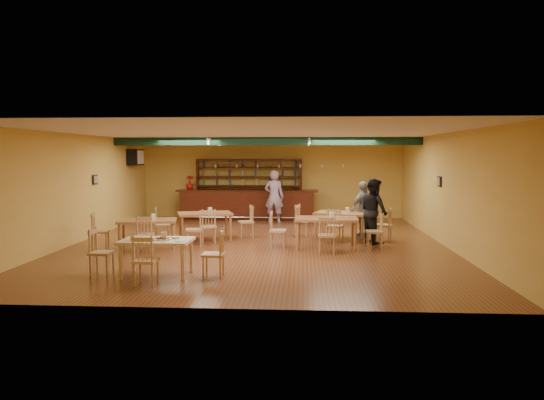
# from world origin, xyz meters

# --- Properties ---
(floor) EXTENTS (12.00, 12.00, 0.00)m
(floor) POSITION_xyz_m (0.00, 0.00, 0.00)
(floor) COLOR brown
(floor) RESTS_ON ground
(ceiling_beam) EXTENTS (10.00, 0.30, 0.25)m
(ceiling_beam) POSITION_xyz_m (0.00, 2.80, 2.87)
(ceiling_beam) COLOR black
(ceiling_beam) RESTS_ON ceiling
(track_rail_left) EXTENTS (0.05, 2.50, 0.05)m
(track_rail_left) POSITION_xyz_m (-1.80, 3.40, 2.94)
(track_rail_left) COLOR white
(track_rail_left) RESTS_ON ceiling
(track_rail_right) EXTENTS (0.05, 2.50, 0.05)m
(track_rail_right) POSITION_xyz_m (1.40, 3.40, 2.94)
(track_rail_right) COLOR white
(track_rail_right) RESTS_ON ceiling
(ac_unit) EXTENTS (0.34, 0.70, 0.48)m
(ac_unit) POSITION_xyz_m (-4.80, 4.20, 2.35)
(ac_unit) COLOR white
(ac_unit) RESTS_ON wall_left
(picture_left) EXTENTS (0.04, 0.34, 0.28)m
(picture_left) POSITION_xyz_m (-4.97, 1.00, 1.70)
(picture_left) COLOR black
(picture_left) RESTS_ON wall_left
(picture_right) EXTENTS (0.04, 0.34, 0.28)m
(picture_right) POSITION_xyz_m (4.97, 0.50, 1.70)
(picture_right) COLOR black
(picture_right) RESTS_ON wall_right
(bar_counter) EXTENTS (5.26, 0.85, 1.13)m
(bar_counter) POSITION_xyz_m (-0.87, 5.15, 0.56)
(bar_counter) COLOR #38140B
(bar_counter) RESTS_ON ground
(back_bar_hutch) EXTENTS (4.07, 0.40, 2.28)m
(back_bar_hutch) POSITION_xyz_m (-0.87, 5.78, 1.14)
(back_bar_hutch) COLOR #38140B
(back_bar_hutch) RESTS_ON ground
(poinsettia) EXTENTS (0.38, 0.38, 0.53)m
(poinsettia) POSITION_xyz_m (-3.05, 5.15, 1.39)
(poinsettia) COLOR #A8110F
(poinsettia) RESTS_ON bar_counter
(dining_table_a) EXTENTS (1.73, 1.34, 0.76)m
(dining_table_a) POSITION_xyz_m (-1.62, 0.71, 0.38)
(dining_table_a) COLOR #AA6D3C
(dining_table_a) RESTS_ON ground
(dining_table_b) EXTENTS (1.74, 1.37, 0.76)m
(dining_table_b) POSITION_xyz_m (2.35, 1.03, 0.38)
(dining_table_b) COLOR #AA6D3C
(dining_table_b) RESTS_ON ground
(dining_table_c) EXTENTS (1.64, 1.18, 0.75)m
(dining_table_c) POSITION_xyz_m (-2.84, -0.84, 0.37)
(dining_table_c) COLOR #AA6D3C
(dining_table_c) RESTS_ON ground
(dining_table_d) EXTENTS (1.62, 0.99, 0.80)m
(dining_table_d) POSITION_xyz_m (1.81, -0.61, 0.40)
(dining_table_d) COLOR #AA6D3C
(dining_table_d) RESTS_ON ground
(near_table) EXTENTS (1.40, 0.91, 0.74)m
(near_table) POSITION_xyz_m (-1.70, -3.90, 0.37)
(near_table) COLOR beige
(near_table) RESTS_ON ground
(pizza_tray) EXTENTS (0.41, 0.41, 0.01)m
(pizza_tray) POSITION_xyz_m (-1.60, -3.90, 0.75)
(pizza_tray) COLOR silver
(pizza_tray) RESTS_ON near_table
(parmesan_shaker) EXTENTS (0.07, 0.07, 0.11)m
(parmesan_shaker) POSITION_xyz_m (-2.15, -4.05, 0.80)
(parmesan_shaker) COLOR #EAE5C6
(parmesan_shaker) RESTS_ON near_table
(napkin_stack) EXTENTS (0.22, 0.17, 0.03)m
(napkin_stack) POSITION_xyz_m (-1.35, -3.70, 0.76)
(napkin_stack) COLOR white
(napkin_stack) RESTS_ON near_table
(pizza_server) EXTENTS (0.33, 0.21, 0.00)m
(pizza_server) POSITION_xyz_m (-1.45, -3.85, 0.76)
(pizza_server) COLOR silver
(pizza_server) RESTS_ON pizza_tray
(side_plate) EXTENTS (0.22, 0.22, 0.01)m
(side_plate) POSITION_xyz_m (-1.16, -4.10, 0.75)
(side_plate) COLOR white
(side_plate) RESTS_ON near_table
(patron_bar) EXTENTS (0.74, 0.53, 1.89)m
(patron_bar) POSITION_xyz_m (0.18, 4.33, 0.94)
(patron_bar) COLOR purple
(patron_bar) RESTS_ON ground
(patron_right_a) EXTENTS (0.97, 1.07, 1.79)m
(patron_right_a) POSITION_xyz_m (3.15, 0.23, 0.90)
(patron_right_a) COLOR black
(patron_right_a) RESTS_ON ground
(patron_right_b) EXTENTS (1.01, 0.90, 1.64)m
(patron_right_b) POSITION_xyz_m (3.01, 1.39, 0.82)
(patron_right_b) COLOR gray
(patron_right_b) RESTS_ON ground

